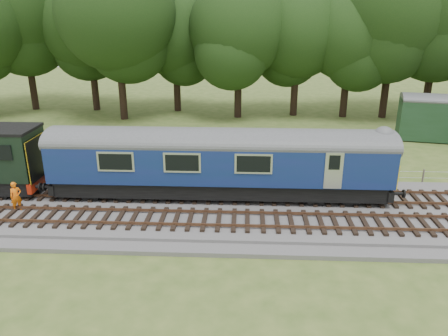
{
  "coord_description": "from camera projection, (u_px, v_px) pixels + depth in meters",
  "views": [
    {
      "loc": [
        1.16,
        -20.64,
        10.03
      ],
      "look_at": [
        0.09,
        1.4,
        2.0
      ],
      "focal_mm": 35.0,
      "sensor_mm": 36.0,
      "label": 1
    }
  ],
  "objects": [
    {
      "name": "ground",
      "position": [
        221.0,
        213.0,
        22.86
      ],
      "size": [
        120.0,
        120.0,
        0.0
      ],
      "primitive_type": "plane",
      "color": "#3F5B21",
      "rests_on": "ground"
    },
    {
      "name": "ballast",
      "position": [
        221.0,
        210.0,
        22.8
      ],
      "size": [
        70.0,
        7.0,
        0.35
      ],
      "primitive_type": "cube",
      "color": "#4C4C4F",
      "rests_on": "ground"
    },
    {
      "name": "track_north",
      "position": [
        222.0,
        195.0,
        24.03
      ],
      "size": [
        67.2,
        2.4,
        0.21
      ],
      "color": "black",
      "rests_on": "ballast"
    },
    {
      "name": "track_south",
      "position": [
        219.0,
        220.0,
        21.21
      ],
      "size": [
        67.2,
        2.4,
        0.21
      ],
      "color": "black",
      "rests_on": "ballast"
    },
    {
      "name": "fence",
      "position": [
        225.0,
        181.0,
        27.08
      ],
      "size": [
        64.0,
        0.12,
        1.0
      ],
      "primitive_type": null,
      "color": "#6B6054",
      "rests_on": "ground"
    },
    {
      "name": "tree_line",
      "position": [
        233.0,
        116.0,
        43.51
      ],
      "size": [
        70.0,
        8.0,
        18.0
      ],
      "primitive_type": null,
      "color": "black",
      "rests_on": "ground"
    },
    {
      "name": "dmu_railcar",
      "position": [
        219.0,
        157.0,
        23.29
      ],
      "size": [
        18.05,
        2.86,
        3.88
      ],
      "color": "black",
      "rests_on": "ground"
    },
    {
      "name": "worker",
      "position": [
        16.0,
        197.0,
        22.07
      ],
      "size": [
        0.66,
        0.66,
        1.55
      ],
      "primitive_type": "imported",
      "rotation": [
        0.0,
        0.0,
        0.77
      ],
      "color": "orange",
      "rests_on": "ballast"
    }
  ]
}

